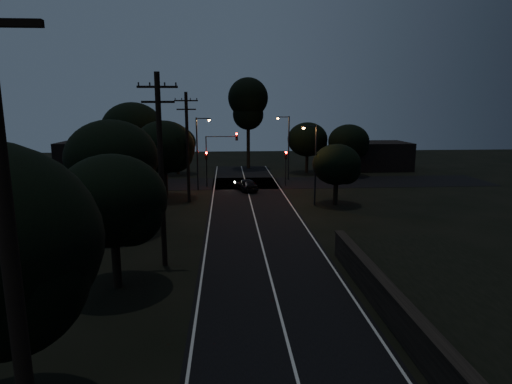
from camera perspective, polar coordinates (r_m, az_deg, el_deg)
road_surface at (r=41.36m, az=-0.69°, el=-1.45°), size 60.00×70.00×0.03m
utility_pole_near at (r=8.55m, az=-29.72°, el=-10.06°), size 2.20×0.30×12.00m
utility_pole_mid at (r=24.67m, az=-12.57°, el=3.10°), size 2.20×0.30×11.00m
utility_pole_far at (r=41.48m, az=-9.13°, el=6.10°), size 2.20×0.30×10.50m
tree_left_b at (r=22.24m, az=-18.20°, el=-1.40°), size 5.42×5.42×6.89m
tree_left_c at (r=32.25m, az=-18.29°, el=3.98°), size 6.55×6.55×8.28m
tree_left_d at (r=43.63m, az=-11.90°, el=5.71°), size 6.17×6.17×7.82m
tree_far_nw at (r=59.61m, az=-10.31°, el=6.36°), size 5.12×5.12×6.48m
tree_far_w at (r=56.24m, az=-15.86°, el=8.00°), size 7.62×7.62×9.72m
tree_far_ne at (r=60.33m, az=7.07°, el=6.85°), size 5.56×5.56×7.04m
tree_far_e at (r=58.61m, az=12.46°, el=6.45°), size 5.41×5.41×6.87m
tree_right_a at (r=40.80m, az=10.94°, el=3.47°), size 4.53×4.53×5.75m
tall_pine at (r=64.24m, az=-1.06°, el=11.74°), size 5.88×5.88×13.37m
building_left at (r=64.04m, az=-20.06°, el=4.40°), size 10.00×8.00×4.40m
building_right at (r=66.42m, az=15.72°, el=4.71°), size 9.00×7.00×4.00m
signal_left at (r=49.60m, az=-6.62°, el=3.92°), size 0.28×0.35×4.10m
signal_right at (r=50.02m, az=3.99°, el=4.03°), size 0.28×0.35×4.10m
signal_mast at (r=49.38m, az=-4.69°, el=5.68°), size 3.70×0.35×6.25m
streetlight_a at (r=47.46m, az=-7.63°, el=5.76°), size 1.66×0.26×8.00m
streetlight_b at (r=53.88m, az=4.18°, el=6.48°), size 1.66×0.26×8.00m
streetlight_c at (r=40.28m, az=7.72°, el=4.37°), size 1.46×0.26×7.50m
car at (r=47.21m, az=-1.35°, el=0.98°), size 2.83×4.35×1.38m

